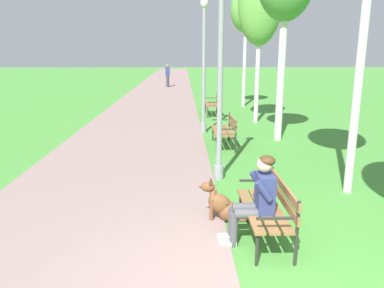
{
  "coord_description": "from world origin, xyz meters",
  "views": [
    {
      "loc": [
        -0.74,
        -3.59,
        2.59
      ],
      "look_at": [
        -0.58,
        3.3,
        0.9
      ],
      "focal_mm": 35.65,
      "sensor_mm": 36.0,
      "label": 1
    }
  ],
  "objects_px": {
    "pedestrian_distant": "(168,76)",
    "person_seated_on_near_bench": "(257,196)",
    "birch_tree_fourth": "(260,2)",
    "dog_brown": "(223,206)",
    "lamp_post_near": "(221,60)",
    "birch_tree_fifth": "(246,10)",
    "park_bench_far": "(214,103)",
    "lamp_post_mid": "(204,65)",
    "park_bench_near": "(270,205)",
    "park_bench_mid": "(226,128)"
  },
  "relations": [
    {
      "from": "park_bench_near",
      "to": "dog_brown",
      "type": "relative_size",
      "value": 1.8
    },
    {
      "from": "park_bench_near",
      "to": "pedestrian_distant",
      "type": "relative_size",
      "value": 0.91
    },
    {
      "from": "pedestrian_distant",
      "to": "person_seated_on_near_bench",
      "type": "bearing_deg",
      "value": -84.88
    },
    {
      "from": "lamp_post_near",
      "to": "birch_tree_fourth",
      "type": "bearing_deg",
      "value": 72.91
    },
    {
      "from": "lamp_post_mid",
      "to": "pedestrian_distant",
      "type": "height_order",
      "value": "lamp_post_mid"
    },
    {
      "from": "person_seated_on_near_bench",
      "to": "birch_tree_fifth",
      "type": "bearing_deg",
      "value": 81.85
    },
    {
      "from": "park_bench_near",
      "to": "dog_brown",
      "type": "bearing_deg",
      "value": 134.78
    },
    {
      "from": "park_bench_near",
      "to": "park_bench_far",
      "type": "height_order",
      "value": "same"
    },
    {
      "from": "park_bench_near",
      "to": "birch_tree_fourth",
      "type": "bearing_deg",
      "value": 80.51
    },
    {
      "from": "dog_brown",
      "to": "lamp_post_mid",
      "type": "xyz_separation_m",
      "value": [
        0.05,
        6.67,
        1.9
      ]
    },
    {
      "from": "park_bench_near",
      "to": "birch_tree_fourth",
      "type": "height_order",
      "value": "birch_tree_fourth"
    },
    {
      "from": "dog_brown",
      "to": "pedestrian_distant",
      "type": "xyz_separation_m",
      "value": [
        -1.7,
        22.49,
        0.58
      ]
    },
    {
      "from": "park_bench_far",
      "to": "park_bench_near",
      "type": "bearing_deg",
      "value": -90.46
    },
    {
      "from": "park_bench_far",
      "to": "lamp_post_near",
      "type": "height_order",
      "value": "lamp_post_near"
    },
    {
      "from": "person_seated_on_near_bench",
      "to": "birch_tree_fifth",
      "type": "height_order",
      "value": "birch_tree_fifth"
    },
    {
      "from": "dog_brown",
      "to": "birch_tree_fourth",
      "type": "distance_m",
      "value": 9.58
    },
    {
      "from": "park_bench_near",
      "to": "lamp_post_mid",
      "type": "xyz_separation_m",
      "value": [
        -0.53,
        7.26,
        1.64
      ]
    },
    {
      "from": "park_bench_near",
      "to": "park_bench_mid",
      "type": "distance_m",
      "value": 5.37
    },
    {
      "from": "person_seated_on_near_bench",
      "to": "birch_tree_fourth",
      "type": "relative_size",
      "value": 0.22
    },
    {
      "from": "park_bench_far",
      "to": "birch_tree_fourth",
      "type": "xyz_separation_m",
      "value": [
        1.43,
        -1.65,
        3.73
      ]
    },
    {
      "from": "lamp_post_mid",
      "to": "birch_tree_fourth",
      "type": "height_order",
      "value": "birch_tree_fourth"
    },
    {
      "from": "lamp_post_near",
      "to": "birch_tree_fifth",
      "type": "distance_m",
      "value": 11.03
    },
    {
      "from": "lamp_post_mid",
      "to": "pedestrian_distant",
      "type": "relative_size",
      "value": 2.52
    },
    {
      "from": "park_bench_far",
      "to": "person_seated_on_near_bench",
      "type": "distance_m",
      "value": 10.79
    },
    {
      "from": "dog_brown",
      "to": "lamp_post_mid",
      "type": "relative_size",
      "value": 0.2
    },
    {
      "from": "park_bench_mid",
      "to": "person_seated_on_near_bench",
      "type": "relative_size",
      "value": 1.2
    },
    {
      "from": "park_bench_mid",
      "to": "park_bench_far",
      "type": "distance_m",
      "value": 5.33
    },
    {
      "from": "person_seated_on_near_bench",
      "to": "lamp_post_mid",
      "type": "height_order",
      "value": "lamp_post_mid"
    },
    {
      "from": "park_bench_near",
      "to": "park_bench_far",
      "type": "relative_size",
      "value": 1.0
    },
    {
      "from": "park_bench_far",
      "to": "lamp_post_mid",
      "type": "distance_m",
      "value": 3.86
    },
    {
      "from": "pedestrian_distant",
      "to": "birch_tree_fourth",
      "type": "bearing_deg",
      "value": -74.85
    },
    {
      "from": "pedestrian_distant",
      "to": "park_bench_far",
      "type": "bearing_deg",
      "value": -79.17
    },
    {
      "from": "birch_tree_fourth",
      "to": "pedestrian_distant",
      "type": "distance_m",
      "value": 14.92
    },
    {
      "from": "park_bench_far",
      "to": "lamp_post_mid",
      "type": "xyz_separation_m",
      "value": [
        -0.62,
        -3.43,
        1.64
      ]
    },
    {
      "from": "park_bench_near",
      "to": "dog_brown",
      "type": "height_order",
      "value": "park_bench_near"
    },
    {
      "from": "birch_tree_fifth",
      "to": "pedestrian_distant",
      "type": "height_order",
      "value": "birch_tree_fifth"
    },
    {
      "from": "park_bench_mid",
      "to": "park_bench_far",
      "type": "height_order",
      "value": "same"
    },
    {
      "from": "park_bench_far",
      "to": "pedestrian_distant",
      "type": "relative_size",
      "value": 0.91
    },
    {
      "from": "park_bench_mid",
      "to": "person_seated_on_near_bench",
      "type": "bearing_deg",
      "value": -92.0
    },
    {
      "from": "lamp_post_near",
      "to": "pedestrian_distant",
      "type": "distance_m",
      "value": 20.59
    },
    {
      "from": "park_bench_near",
      "to": "person_seated_on_near_bench",
      "type": "height_order",
      "value": "person_seated_on_near_bench"
    },
    {
      "from": "park_bench_mid",
      "to": "lamp_post_near",
      "type": "relative_size",
      "value": 0.32
    },
    {
      "from": "park_bench_far",
      "to": "person_seated_on_near_bench",
      "type": "relative_size",
      "value": 1.2
    },
    {
      "from": "park_bench_near",
      "to": "person_seated_on_near_bench",
      "type": "relative_size",
      "value": 1.2
    },
    {
      "from": "birch_tree_fourth",
      "to": "park_bench_far",
      "type": "bearing_deg",
      "value": 130.94
    },
    {
      "from": "birch_tree_fourth",
      "to": "pedestrian_distant",
      "type": "xyz_separation_m",
      "value": [
        -3.8,
        14.03,
        -3.4
      ]
    },
    {
      "from": "lamp_post_mid",
      "to": "birch_tree_fifth",
      "type": "distance_m",
      "value": 6.77
    },
    {
      "from": "park_bench_mid",
      "to": "birch_tree_fourth",
      "type": "bearing_deg",
      "value": 67.42
    },
    {
      "from": "park_bench_near",
      "to": "pedestrian_distant",
      "type": "bearing_deg",
      "value": 95.65
    },
    {
      "from": "park_bench_near",
      "to": "birch_tree_fourth",
      "type": "xyz_separation_m",
      "value": [
        1.51,
        9.05,
        3.73
      ]
    }
  ]
}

